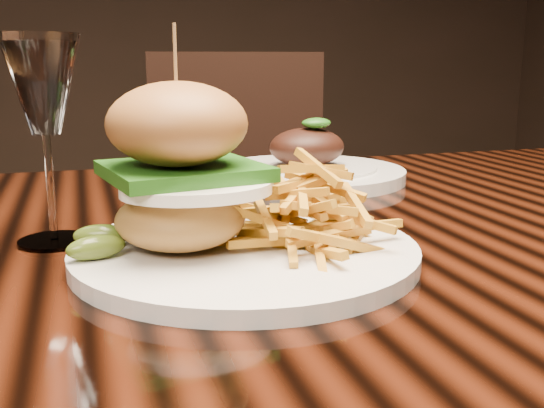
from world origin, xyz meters
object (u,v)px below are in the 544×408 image
object	(u,v)px
wine_glass	(43,91)
chair_far	(243,216)
far_dish	(307,168)
burger_plate	(238,202)
dining_table	(293,291)

from	to	relation	value
wine_glass	chair_far	world-z (taller)	wine_glass
wine_glass	far_dish	size ratio (longest dim) A/B	0.68
burger_plate	far_dish	size ratio (longest dim) A/B	1.06
far_dish	chair_far	xyz separation A→B (m)	(0.06, 0.64, -0.23)
far_dish	chair_far	distance (m)	0.68
burger_plate	wine_glass	distance (m)	0.22
far_dish	wine_glass	bearing A→B (deg)	-145.12
burger_plate	far_dish	distance (m)	0.41
wine_glass	far_dish	distance (m)	0.46
dining_table	chair_far	world-z (taller)	chair_far
dining_table	burger_plate	size ratio (longest dim) A/B	5.06
far_dish	dining_table	bearing A→B (deg)	-112.74
dining_table	far_dish	world-z (taller)	far_dish
burger_plate	far_dish	bearing A→B (deg)	62.41
dining_table	chair_far	bearing A→B (deg)	79.50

